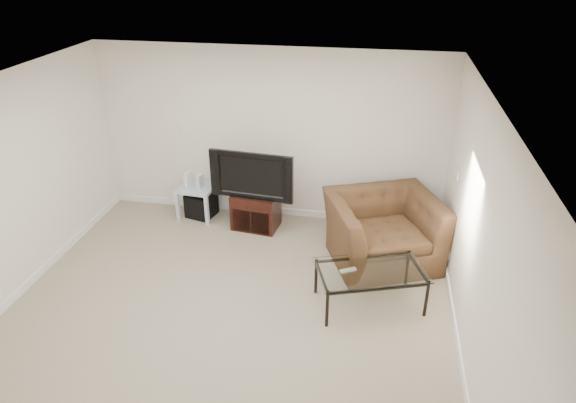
% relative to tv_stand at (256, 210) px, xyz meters
% --- Properties ---
extents(floor, '(5.00, 5.00, 0.00)m').
position_rel_tv_stand_xyz_m(floor, '(0.12, -2.05, -0.27)').
color(floor, tan).
rests_on(floor, ground).
extents(ceiling, '(5.00, 5.00, 0.00)m').
position_rel_tv_stand_xyz_m(ceiling, '(0.12, -2.05, 2.23)').
color(ceiling, white).
rests_on(ceiling, ground).
extents(wall_back, '(5.00, 0.02, 2.50)m').
position_rel_tv_stand_xyz_m(wall_back, '(0.12, 0.45, 0.98)').
color(wall_back, silver).
rests_on(wall_back, ground).
extents(wall_right, '(0.02, 5.00, 2.50)m').
position_rel_tv_stand_xyz_m(wall_right, '(2.62, -2.05, 0.98)').
color(wall_right, silver).
rests_on(wall_right, ground).
extents(plate_back, '(0.12, 0.02, 0.12)m').
position_rel_tv_stand_xyz_m(plate_back, '(-1.28, 0.44, 0.98)').
color(plate_back, white).
rests_on(plate_back, wall_back).
extents(plate_right_switch, '(0.02, 0.09, 0.13)m').
position_rel_tv_stand_xyz_m(plate_right_switch, '(2.61, -0.45, 0.98)').
color(plate_right_switch, white).
rests_on(plate_right_switch, wall_right).
extents(plate_right_outlet, '(0.02, 0.08, 0.12)m').
position_rel_tv_stand_xyz_m(plate_right_outlet, '(2.61, -0.75, 0.03)').
color(plate_right_outlet, white).
rests_on(plate_right_outlet, wall_right).
extents(tv_stand, '(0.68, 0.52, 0.53)m').
position_rel_tv_stand_xyz_m(tv_stand, '(0.00, 0.00, 0.00)').
color(tv_stand, black).
rests_on(tv_stand, floor).
extents(dvd_player, '(0.37, 0.28, 0.05)m').
position_rel_tv_stand_xyz_m(dvd_player, '(-0.00, -0.04, 0.18)').
color(dvd_player, black).
rests_on(dvd_player, tv_stand).
extents(television, '(1.11, 0.32, 0.68)m').
position_rel_tv_stand_xyz_m(television, '(-0.00, -0.03, 0.61)').
color(television, black).
rests_on(television, tv_stand).
extents(side_table, '(0.55, 0.55, 0.49)m').
position_rel_tv_stand_xyz_m(side_table, '(-0.93, 0.18, -0.02)').
color(side_table, silver).
rests_on(side_table, floor).
extents(subwoofer, '(0.46, 0.46, 0.38)m').
position_rel_tv_stand_xyz_m(subwoofer, '(-0.89, 0.20, -0.09)').
color(subwoofer, black).
rests_on(subwoofer, floor).
extents(game_console, '(0.08, 0.17, 0.23)m').
position_rel_tv_stand_xyz_m(game_console, '(-1.05, 0.17, 0.34)').
color(game_console, white).
rests_on(game_console, side_table).
extents(game_case, '(0.08, 0.15, 0.20)m').
position_rel_tv_stand_xyz_m(game_case, '(-0.87, 0.15, 0.33)').
color(game_case, silver).
rests_on(game_case, side_table).
extents(recliner, '(1.56, 1.31, 1.17)m').
position_rel_tv_stand_xyz_m(recliner, '(1.80, -0.54, 0.32)').
color(recliner, brown).
rests_on(recliner, floor).
extents(coffee_table, '(1.36, 1.03, 0.47)m').
position_rel_tv_stand_xyz_m(coffee_table, '(1.68, -1.50, -0.03)').
color(coffee_table, black).
rests_on(coffee_table, floor).
extents(remote, '(0.19, 0.14, 0.02)m').
position_rel_tv_stand_xyz_m(remote, '(1.43, -1.57, 0.22)').
color(remote, '#B2B2B7').
rests_on(remote, coffee_table).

